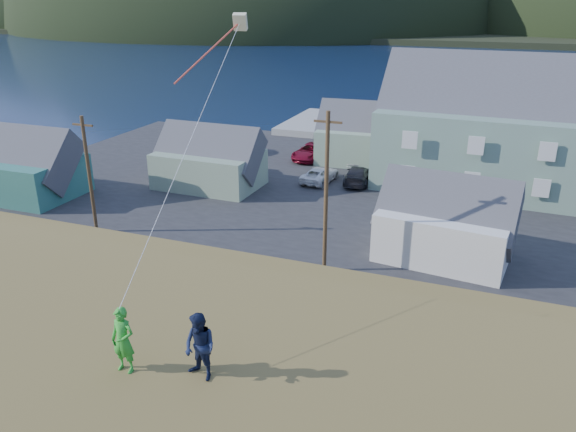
# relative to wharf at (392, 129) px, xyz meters

# --- Properties ---
(ground) EXTENTS (900.00, 900.00, 0.00)m
(ground) POSITION_rel_wharf_xyz_m (6.00, -40.00, -0.45)
(ground) COLOR #0A1638
(ground) RESTS_ON ground
(grass_strip) EXTENTS (110.00, 8.00, 0.10)m
(grass_strip) POSITION_rel_wharf_xyz_m (6.00, -42.00, -0.40)
(grass_strip) COLOR #4C3D19
(grass_strip) RESTS_ON ground
(waterfront_lot) EXTENTS (72.00, 36.00, 0.12)m
(waterfront_lot) POSITION_rel_wharf_xyz_m (6.00, -23.00, -0.39)
(waterfront_lot) COLOR #28282B
(waterfront_lot) RESTS_ON ground
(wharf) EXTENTS (26.00, 14.00, 0.90)m
(wharf) POSITION_rel_wharf_xyz_m (0.00, 0.00, 0.00)
(wharf) COLOR gray
(wharf) RESTS_ON ground
(far_shore) EXTENTS (900.00, 320.00, 2.00)m
(far_shore) POSITION_rel_wharf_xyz_m (6.00, 290.00, 0.55)
(far_shore) COLOR black
(far_shore) RESTS_ON ground
(shed_teal) EXTENTS (9.00, 6.39, 7.07)m
(shed_teal) POSITION_rel_wharf_xyz_m (-23.58, -34.20, 2.19)
(shed_teal) COLOR #2C675F
(shed_teal) RESTS_ON waterfront_lot
(shed_palegreen_near) EXTENTS (9.15, 5.87, 6.56)m
(shed_palegreen_near) POSITION_rel_wharf_xyz_m (-10.62, -26.68, 2.03)
(shed_palegreen_near) COLOR slate
(shed_palegreen_near) RESTS_ON waterfront_lot
(shed_white) EXTENTS (8.78, 6.36, 6.56)m
(shed_white) POSITION_rel_wharf_xyz_m (9.90, -34.06, 2.07)
(shed_white) COLOR silver
(shed_white) RESTS_ON waterfront_lot
(shed_palegreen_far) EXTENTS (11.21, 6.81, 7.33)m
(shed_palegreen_far) POSITION_rel_wharf_xyz_m (0.79, -14.20, 2.35)
(shed_palegreen_far) COLOR gray
(shed_palegreen_far) RESTS_ON waterfront_lot
(utility_poles) EXTENTS (31.39, 0.24, 9.59)m
(utility_poles) POSITION_rel_wharf_xyz_m (2.99, -38.50, 4.06)
(utility_poles) COLOR #47331E
(utility_poles) RESTS_ON waterfront_lot
(parked_cars) EXTENTS (25.57, 13.04, 1.58)m
(parked_cars) POSITION_rel_wharf_xyz_m (-2.25, -18.77, 0.40)
(parked_cars) COLOR black
(parked_cars) RESTS_ON waterfront_lot
(kite_flyer_green) EXTENTS (0.61, 0.41, 1.66)m
(kite_flyer_green) POSITION_rel_wharf_xyz_m (4.73, -58.57, 7.58)
(kite_flyer_green) COLOR green
(kite_flyer_green) RESTS_ON hillside
(kite_flyer_navy) EXTENTS (0.95, 0.83, 1.66)m
(kite_flyer_navy) POSITION_rel_wharf_xyz_m (6.53, -58.17, 7.58)
(kite_flyer_navy) COLOR #151E3C
(kite_flyer_navy) RESTS_ON hillside
(kite_rig) EXTENTS (1.24, 4.92, 11.03)m
(kite_rig) POSITION_rel_wharf_xyz_m (3.45, -49.63, 13.96)
(kite_rig) COLOR beige
(kite_rig) RESTS_ON ground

